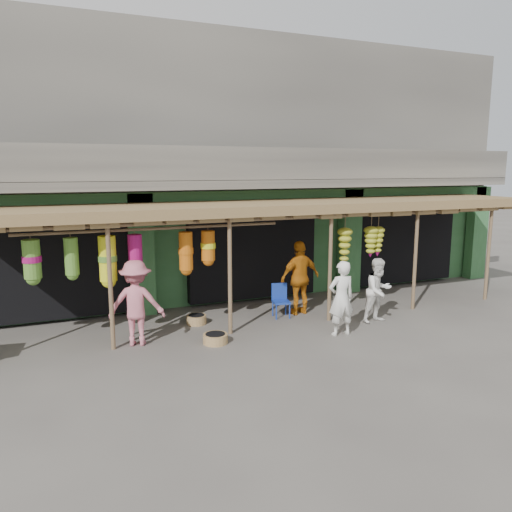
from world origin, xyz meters
name	(u,v)px	position (x,y,z in m)	size (l,w,h in m)	color
ground	(288,323)	(0.00, 0.00, 0.00)	(80.00, 80.00, 0.00)	#514C47
building	(220,175)	(0.00, 4.87, 3.37)	(16.40, 6.80, 7.00)	gray
awning	(268,211)	(-0.16, 0.80, 2.58)	(14.00, 2.70, 2.79)	brown
blue_chair	(280,298)	(0.07, 0.54, 0.46)	(0.45, 0.46, 0.82)	#173499
basket_mid	(215,339)	(-2.00, -0.66, 0.10)	(0.52, 0.52, 0.20)	brown
basket_right	(196,320)	(-2.00, 0.75, 0.10)	(0.46, 0.46, 0.21)	#9A6D47
person_front	(341,298)	(0.69, -1.21, 0.82)	(0.60, 0.39, 1.64)	white
person_right	(379,290)	(2.00, -0.75, 0.76)	(0.74, 0.58, 1.53)	white
person_vendor	(300,278)	(0.62, 0.57, 0.92)	(1.08, 0.45, 1.84)	#BF6912
person_shopper	(136,303)	(-3.50, -0.10, 0.88)	(1.14, 0.66, 1.77)	#C86979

